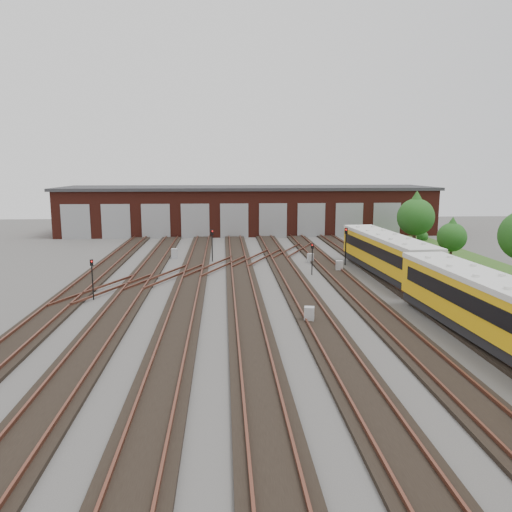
{
  "coord_description": "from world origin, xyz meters",
  "views": [
    {
      "loc": [
        -3.4,
        -29.99,
        8.88
      ],
      "look_at": [
        -0.85,
        8.83,
        2.0
      ],
      "focal_mm": 35.0,
      "sensor_mm": 36.0,
      "label": 1
    }
  ],
  "objects": [
    {
      "name": "track_network",
      "position": [
        -0.17,
        0.59,
        0.11
      ],
      "size": [
        30.4,
        70.0,
        0.33
      ],
      "color": "black",
      "rests_on": "ground"
    },
    {
      "name": "tree_1",
      "position": [
        19.42,
        28.18,
        3.19
      ],
      "size": [
        2.99,
        2.99,
        4.96
      ],
      "color": "#372118",
      "rests_on": "ground"
    },
    {
      "name": "signal_mast_1",
      "position": [
        -4.5,
        17.34,
        2.0
      ],
      "size": [
        0.3,
        0.29,
        3.11
      ],
      "rotation": [
        0.0,
        0.0,
        0.41
      ],
      "color": "black",
      "rests_on": "ground"
    },
    {
      "name": "relay_cabinet_1",
      "position": [
        -8.31,
        19.34,
        0.49
      ],
      "size": [
        0.59,
        0.49,
        0.98
      ],
      "primitive_type": "cube",
      "rotation": [
        0.0,
        0.0,
        0.0
      ],
      "color": "#A3A4A8",
      "rests_on": "ground"
    },
    {
      "name": "bush_2",
      "position": [
        21.31,
        30.02,
        0.7
      ],
      "size": [
        1.4,
        1.4,
        1.4
      ],
      "primitive_type": "sphere",
      "color": "#1C4914",
      "rests_on": "ground"
    },
    {
      "name": "tree_0",
      "position": [
        17.14,
        21.95,
        4.19
      ],
      "size": [
        3.94,
        3.94,
        6.53
      ],
      "color": "#372118",
      "rests_on": "ground"
    },
    {
      "name": "bush_1",
      "position": [
        16.48,
        22.09,
        0.77
      ],
      "size": [
        1.53,
        1.53,
        1.53
      ],
      "primitive_type": "sphere",
      "color": "#1C4914",
      "rests_on": "ground"
    },
    {
      "name": "metro_train",
      "position": [
        10.0,
        -6.14,
        1.93
      ],
      "size": [
        3.52,
        47.25,
        3.13
      ],
      "rotation": [
        0.0,
        0.0,
        0.05
      ],
      "color": "black",
      "rests_on": "ground"
    },
    {
      "name": "relay_cabinet_2",
      "position": [
        1.51,
        -2.38,
        0.48
      ],
      "size": [
        0.66,
        0.59,
        0.96
      ],
      "primitive_type": "cube",
      "rotation": [
        0.0,
        0.0,
        -0.21
      ],
      "color": "#A3A4A8",
      "rests_on": "ground"
    },
    {
      "name": "signal_mast_3",
      "position": [
        7.83,
        14.77,
        2.23
      ],
      "size": [
        0.31,
        0.29,
        3.48
      ],
      "rotation": [
        0.0,
        0.0,
        -0.24
      ],
      "color": "black",
      "rests_on": "ground"
    },
    {
      "name": "tree_3",
      "position": [
        17.8,
        14.64,
        2.86
      ],
      "size": [
        2.69,
        2.69,
        4.46
      ],
      "color": "#372118",
      "rests_on": "ground"
    },
    {
      "name": "ground",
      "position": [
        0.0,
        0.0,
        0.0
      ],
      "size": [
        120.0,
        120.0,
        0.0
      ],
      "primitive_type": "plane",
      "color": "#484542",
      "rests_on": "ground"
    },
    {
      "name": "signal_mast_0",
      "position": [
        -12.32,
        3.67,
        1.78
      ],
      "size": [
        0.25,
        0.24,
        2.8
      ],
      "rotation": [
        0.0,
        0.0,
        0.4
      ],
      "color": "black",
      "rests_on": "ground"
    },
    {
      "name": "grass_verge",
      "position": [
        19.0,
        10.0,
        0.03
      ],
      "size": [
        8.0,
        55.0,
        0.05
      ],
      "primitive_type": "cube",
      "color": "#254517",
      "rests_on": "ground"
    },
    {
      "name": "signal_mast_2",
      "position": [
        3.98,
        10.64,
        1.72
      ],
      "size": [
        0.25,
        0.24,
        2.69
      ],
      "rotation": [
        0.0,
        0.0,
        -0.31
      ],
      "color": "black",
      "rests_on": "ground"
    },
    {
      "name": "relay_cabinet_4",
      "position": [
        4.82,
        16.22,
        0.43
      ],
      "size": [
        0.62,
        0.56,
        0.87
      ],
      "primitive_type": "cube",
      "rotation": [
        0.0,
        0.0,
        0.29
      ],
      "color": "#A3A4A8",
      "rests_on": "ground"
    },
    {
      "name": "relay_cabinet_3",
      "position": [
        6.58,
        11.81,
        0.49
      ],
      "size": [
        0.65,
        0.57,
        0.99
      ],
      "primitive_type": "cube",
      "rotation": [
        0.0,
        0.0,
        -0.13
      ],
      "color": "#A3A4A8",
      "rests_on": "ground"
    },
    {
      "name": "maintenance_shed",
      "position": [
        -0.01,
        39.97,
        3.2
      ],
      "size": [
        51.0,
        12.5,
        6.35
      ],
      "color": "#4F1B13",
      "rests_on": "ground"
    }
  ]
}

